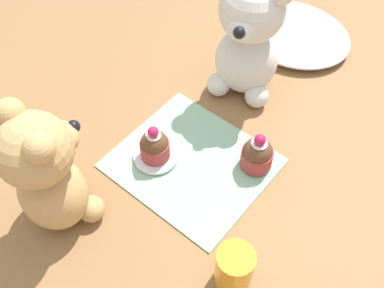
{
  "coord_description": "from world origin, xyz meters",
  "views": [
    {
      "loc": [
        0.29,
        -0.35,
        0.65
      ],
      "look_at": [
        0.0,
        0.0,
        0.06
      ],
      "focal_mm": 42.0,
      "sensor_mm": 36.0,
      "label": 1
    }
  ],
  "objects_px": {
    "teddy_bear_cream": "(248,38)",
    "saucer_plate": "(156,156)",
    "cupcake_near_tan_bear": "(155,146)",
    "cupcake_near_cream_bear": "(257,154)",
    "teddy_bear_tan": "(47,172)",
    "juice_glass": "(234,268)"
  },
  "relations": [
    {
      "from": "teddy_bear_cream",
      "to": "teddy_bear_tan",
      "type": "distance_m",
      "value": 0.42
    },
    {
      "from": "cupcake_near_cream_bear",
      "to": "juice_glass",
      "type": "xyz_separation_m",
      "value": [
        0.09,
        -0.19,
        0.01
      ]
    },
    {
      "from": "teddy_bear_cream",
      "to": "cupcake_near_cream_bear",
      "type": "height_order",
      "value": "teddy_bear_cream"
    },
    {
      "from": "cupcake_near_cream_bear",
      "to": "saucer_plate",
      "type": "xyz_separation_m",
      "value": [
        -0.14,
        -0.1,
        -0.03
      ]
    },
    {
      "from": "cupcake_near_cream_bear",
      "to": "cupcake_near_tan_bear",
      "type": "xyz_separation_m",
      "value": [
        -0.14,
        -0.1,
        0.0
      ]
    },
    {
      "from": "teddy_bear_tan",
      "to": "cupcake_near_cream_bear",
      "type": "distance_m",
      "value": 0.34
    },
    {
      "from": "saucer_plate",
      "to": "teddy_bear_cream",
      "type": "bearing_deg",
      "value": 86.64
    },
    {
      "from": "cupcake_near_cream_bear",
      "to": "teddy_bear_cream",
      "type": "bearing_deg",
      "value": 132.33
    },
    {
      "from": "teddy_bear_tan",
      "to": "teddy_bear_cream",
      "type": "bearing_deg",
      "value": -88.36
    },
    {
      "from": "saucer_plate",
      "to": "teddy_bear_tan",
      "type": "bearing_deg",
      "value": -103.97
    },
    {
      "from": "teddy_bear_cream",
      "to": "juice_glass",
      "type": "relative_size",
      "value": 3.11
    },
    {
      "from": "teddy_bear_cream",
      "to": "juice_glass",
      "type": "height_order",
      "value": "teddy_bear_cream"
    },
    {
      "from": "saucer_plate",
      "to": "juice_glass",
      "type": "relative_size",
      "value": 0.98
    },
    {
      "from": "cupcake_near_cream_bear",
      "to": "juice_glass",
      "type": "height_order",
      "value": "cupcake_near_cream_bear"
    },
    {
      "from": "juice_glass",
      "to": "teddy_bear_cream",
      "type": "bearing_deg",
      "value": 123.49
    },
    {
      "from": "teddy_bear_tan",
      "to": "saucer_plate",
      "type": "distance_m",
      "value": 0.21
    },
    {
      "from": "teddy_bear_tan",
      "to": "cupcake_near_cream_bear",
      "type": "relative_size",
      "value": 3.05
    },
    {
      "from": "teddy_bear_tan",
      "to": "juice_glass",
      "type": "xyz_separation_m",
      "value": [
        0.28,
        0.08,
        -0.07
      ]
    },
    {
      "from": "cupcake_near_tan_bear",
      "to": "cupcake_near_cream_bear",
      "type": "bearing_deg",
      "value": 34.69
    },
    {
      "from": "teddy_bear_tan",
      "to": "juice_glass",
      "type": "relative_size",
      "value": 2.9
    },
    {
      "from": "teddy_bear_cream",
      "to": "saucer_plate",
      "type": "height_order",
      "value": "teddy_bear_cream"
    },
    {
      "from": "teddy_bear_cream",
      "to": "cupcake_near_tan_bear",
      "type": "bearing_deg",
      "value": -109.72
    }
  ]
}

